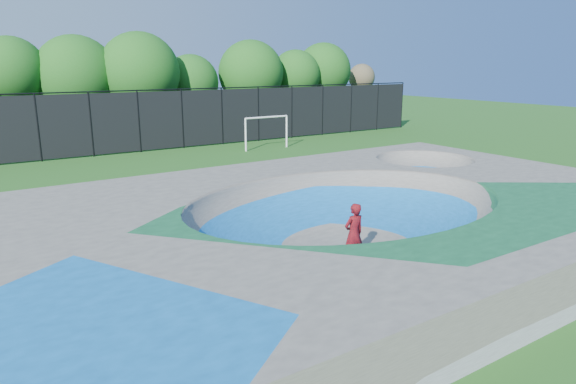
# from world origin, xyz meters

# --- Properties ---
(ground) EXTENTS (120.00, 120.00, 0.00)m
(ground) POSITION_xyz_m (0.00, 0.00, 0.00)
(ground) COLOR #1D5216
(ground) RESTS_ON ground
(skate_deck) EXTENTS (22.00, 14.00, 1.50)m
(skate_deck) POSITION_xyz_m (0.00, 0.00, 0.75)
(skate_deck) COLOR gray
(skate_deck) RESTS_ON ground
(skater) EXTENTS (0.67, 0.44, 1.83)m
(skater) POSITION_xyz_m (-1.07, -1.56, 0.91)
(skater) COLOR red
(skater) RESTS_ON ground
(skateboard) EXTENTS (0.80, 0.34, 0.05)m
(skateboard) POSITION_xyz_m (-1.07, -1.56, 0.03)
(skateboard) COLOR black
(skateboard) RESTS_ON ground
(soccer_goal) EXTENTS (3.37, 0.12, 2.22)m
(soccer_goal) POSITION_xyz_m (7.56, 17.45, 1.55)
(soccer_goal) COLOR white
(soccer_goal) RESTS_ON ground
(fence) EXTENTS (48.09, 0.09, 4.04)m
(fence) POSITION_xyz_m (0.00, 21.00, 2.10)
(fence) COLOR black
(fence) RESTS_ON ground
(treeline) EXTENTS (52.20, 7.03, 7.92)m
(treeline) POSITION_xyz_m (-2.21, 25.90, 4.82)
(treeline) COLOR #3F291F
(treeline) RESTS_ON ground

